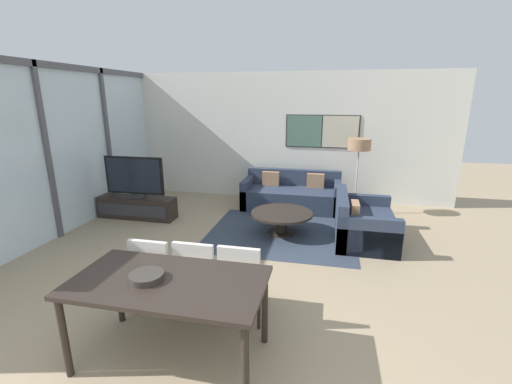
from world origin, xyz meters
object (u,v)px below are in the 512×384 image
coffee_table (282,217)px  fruit_bowl (146,276)px  sofa_main (292,195)px  dining_table (169,288)px  dining_chair_left (156,268)px  dining_chair_right (242,275)px  tv_console (137,207)px  sofa_side (360,225)px  floor_lamp (359,149)px  dining_chair_centre (199,271)px  television (134,177)px

coffee_table → fruit_bowl: 3.25m
sofa_main → dining_table: size_ratio=1.22×
dining_chair_left → dining_chair_right: 0.94m
tv_console → sofa_side: (4.13, -0.20, 0.06)m
dining_chair_right → sofa_main: bearing=89.0°
fruit_bowl → floor_lamp: 4.92m
sofa_main → fruit_bowl: fruit_bowl is taller
dining_table → dining_chair_centre: dining_chair_centre is taller
television → dining_table: (2.31, -3.30, -0.11)m
dining_chair_centre → sofa_main: bearing=82.2°
tv_console → fruit_bowl: fruit_bowl is taller
sofa_main → dining_chair_left: size_ratio=2.30×
dining_chair_right → dining_table: bearing=-124.6°
sofa_side → dining_chair_right: bearing=150.8°
dining_chair_centre → floor_lamp: floor_lamp is taller
dining_table → floor_lamp: size_ratio=1.09×
television → dining_chair_centre: size_ratio=1.35×
dining_chair_centre → floor_lamp: (1.82, 3.76, 0.81)m
television → sofa_side: (4.13, -0.20, -0.54)m
sofa_main → dining_chair_left: bearing=-104.3°
dining_chair_centre → floor_lamp: size_ratio=0.58×
floor_lamp → dining_chair_centre: bearing=-115.8°
coffee_table → fruit_bowl: (-0.71, -3.13, 0.52)m
dining_chair_right → television: bearing=136.7°
dining_table → dining_chair_left: 0.81m
coffee_table → dining_table: dining_table is taller
coffee_table → dining_table: 3.17m
tv_console → sofa_side: bearing=-2.8°
dining_chair_right → sofa_side: bearing=60.8°
dining_chair_left → dining_chair_right: size_ratio=1.00×
dining_chair_left → fruit_bowl: (0.29, -0.67, 0.30)m
coffee_table → dining_chair_left: size_ratio=1.19×
sofa_main → floor_lamp: floor_lamp is taller
dining_table → dining_chair_right: 0.85m
dining_chair_right → dining_chair_centre: bearing=-179.2°
dining_table → dining_chair_left: bearing=126.4°
sofa_side → coffee_table: (-1.28, -0.01, 0.03)m
tv_console → sofa_side: sofa_side is taller
sofa_main → fruit_bowl: (-0.71, -4.64, 0.55)m
dining_chair_left → dining_chair_right: same height
tv_console → sofa_main: bearing=24.5°
dining_chair_left → coffee_table: bearing=67.7°
tv_console → dining_chair_centre: dining_chair_centre is taller
sofa_side → dining_table: bearing=149.6°
sofa_main → fruit_bowl: size_ratio=6.89×
coffee_table → dining_chair_centre: size_ratio=1.19×
dining_table → dining_chair_right: size_ratio=1.88×
tv_console → coffee_table: bearing=-4.2°
tv_console → fruit_bowl: size_ratio=5.19×
sofa_main → fruit_bowl: bearing=-98.8°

